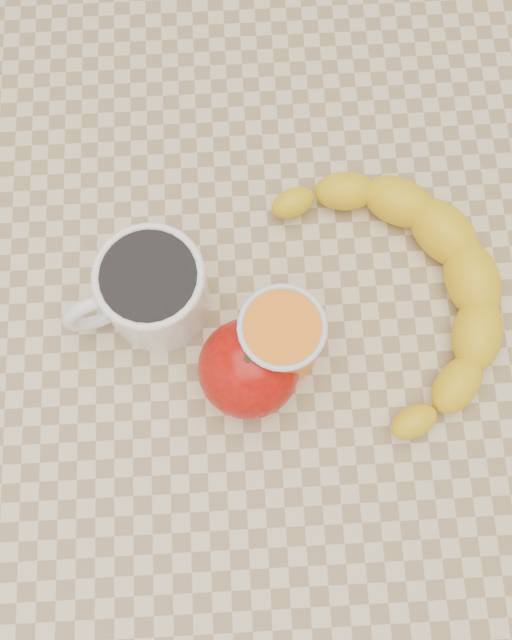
{
  "coord_description": "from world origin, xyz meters",
  "views": [
    {
      "loc": [
        -0.01,
        -0.17,
        1.38
      ],
      "look_at": [
        0.0,
        0.0,
        0.77
      ],
      "focal_mm": 40.0,
      "sensor_mm": 36.0,
      "label": 1
    }
  ],
  "objects_px": {
    "coffee_mug": "(151,289)",
    "banana": "(401,291)",
    "table": "(256,347)",
    "orange_juice_glass": "(281,338)",
    "apple": "(249,368)"
  },
  "relations": [
    {
      "from": "coffee_mug",
      "to": "banana",
      "type": "bearing_deg",
      "value": -1.85
    },
    {
      "from": "table",
      "to": "orange_juice_glass",
      "type": "height_order",
      "value": "orange_juice_glass"
    },
    {
      "from": "orange_juice_glass",
      "to": "table",
      "type": "bearing_deg",
      "value": 129.88
    },
    {
      "from": "table",
      "to": "banana",
      "type": "height_order",
      "value": "banana"
    },
    {
      "from": "coffee_mug",
      "to": "apple",
      "type": "height_order",
      "value": "same"
    },
    {
      "from": "orange_juice_glass",
      "to": "banana",
      "type": "bearing_deg",
      "value": 20.94
    },
    {
      "from": "coffee_mug",
      "to": "apple",
      "type": "distance_m",
      "value": 0.11
    },
    {
      "from": "apple",
      "to": "banana",
      "type": "height_order",
      "value": "apple"
    },
    {
      "from": "table",
      "to": "apple",
      "type": "xyz_separation_m",
      "value": [
        -0.01,
        -0.05,
        0.13
      ]
    },
    {
      "from": "coffee_mug",
      "to": "banana",
      "type": "distance_m",
      "value": 0.22
    },
    {
      "from": "orange_juice_glass",
      "to": "apple",
      "type": "relative_size",
      "value": 0.79
    },
    {
      "from": "table",
      "to": "coffee_mug",
      "type": "distance_m",
      "value": 0.16
    },
    {
      "from": "banana",
      "to": "orange_juice_glass",
      "type": "bearing_deg",
      "value": -172.5
    },
    {
      "from": "coffee_mug",
      "to": "orange_juice_glass",
      "type": "xyz_separation_m",
      "value": [
        0.11,
        -0.05,
        0.0
      ]
    },
    {
      "from": "coffee_mug",
      "to": "banana",
      "type": "relative_size",
      "value": 0.41
    }
  ]
}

